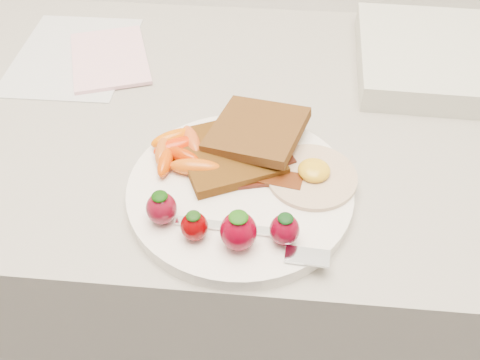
{
  "coord_description": "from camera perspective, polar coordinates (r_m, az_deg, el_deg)",
  "views": [
    {
      "loc": [
        0.06,
        1.1,
        1.38
      ],
      "look_at": [
        0.02,
        1.54,
        0.93
      ],
      "focal_mm": 40.0,
      "sensor_mm": 36.0,
      "label": 1
    }
  ],
  "objects": [
    {
      "name": "appliance",
      "position": [
        0.91,
        22.44,
        11.84
      ],
      "size": [
        0.31,
        0.26,
        0.04
      ],
      "primitive_type": "cube",
      "rotation": [
        0.0,
        0.0,
        -0.03
      ],
      "color": "beige",
      "rests_on": "counter"
    },
    {
      "name": "paper_sheet",
      "position": [
        0.92,
        -17.37,
        12.6
      ],
      "size": [
        0.18,
        0.24,
        0.0
      ],
      "primitive_type": "cube",
      "rotation": [
        0.0,
        0.0,
        0.01
      ],
      "color": "silver",
      "rests_on": "counter"
    },
    {
      "name": "strawberries",
      "position": [
        0.57,
        -2.04,
        -4.69
      ],
      "size": [
        0.17,
        0.06,
        0.05
      ],
      "color": "maroon",
      "rests_on": "plate"
    },
    {
      "name": "baby_carrots",
      "position": [
        0.67,
        -6.47,
        3.1
      ],
      "size": [
        0.1,
        0.1,
        0.02
      ],
      "color": "red",
      "rests_on": "plate"
    },
    {
      "name": "toast_lower",
      "position": [
        0.67,
        -1.18,
        2.9
      ],
      "size": [
        0.15,
        0.15,
        0.01
      ],
      "primitive_type": "cube",
      "rotation": [
        0.0,
        0.0,
        0.43
      ],
      "color": "black",
      "rests_on": "plate"
    },
    {
      "name": "notepad",
      "position": [
        0.89,
        -13.74,
        12.55
      ],
      "size": [
        0.16,
        0.2,
        0.01
      ],
      "primitive_type": "cube",
      "rotation": [
        0.0,
        0.0,
        0.34
      ],
      "color": "#FAB9C5",
      "rests_on": "paper_sheet"
    },
    {
      "name": "plate",
      "position": [
        0.64,
        0.0,
        -1.18
      ],
      "size": [
        0.27,
        0.27,
        0.02
      ],
      "primitive_type": "cylinder",
      "color": "white",
      "rests_on": "counter"
    },
    {
      "name": "counter",
      "position": [
        1.11,
        -0.16,
        -11.23
      ],
      "size": [
        2.0,
        0.6,
        0.9
      ],
      "primitive_type": "cube",
      "color": "gray",
      "rests_on": "ground"
    },
    {
      "name": "bacon_strips",
      "position": [
        0.64,
        1.21,
        0.64
      ],
      "size": [
        0.13,
        0.08,
        0.01
      ],
      "color": "#350B07",
      "rests_on": "plate"
    },
    {
      "name": "fried_egg",
      "position": [
        0.65,
        7.73,
        0.57
      ],
      "size": [
        0.12,
        0.12,
        0.02
      ],
      "color": "silver",
      "rests_on": "plate"
    },
    {
      "name": "fork",
      "position": [
        0.58,
        2.38,
        -6.37
      ],
      "size": [
        0.17,
        0.05,
        0.0
      ],
      "color": "white",
      "rests_on": "plate"
    },
    {
      "name": "toast_upper",
      "position": [
        0.68,
        1.81,
        5.32
      ],
      "size": [
        0.14,
        0.14,
        0.03
      ],
      "primitive_type": "cube",
      "rotation": [
        0.0,
        -0.1,
        -0.29
      ],
      "color": "black",
      "rests_on": "toast_lower"
    }
  ]
}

